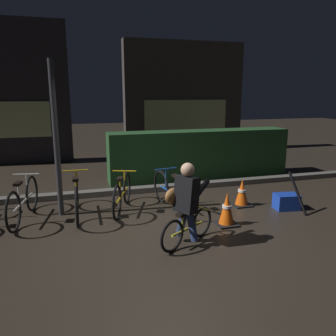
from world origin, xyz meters
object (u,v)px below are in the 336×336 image
at_px(parked_bike_center_left, 77,197).
at_px(parked_bike_center_right, 122,194).
at_px(closed_umbrella, 298,193).
at_px(street_post, 56,140).
at_px(parked_bike_right_mid, 172,192).
at_px(traffic_cone_near, 227,209).
at_px(blue_crate, 286,202).
at_px(cyclist, 185,204).
at_px(parked_bike_left_mid, 23,201).
at_px(traffic_cone_far, 242,193).

distance_m(parked_bike_center_left, parked_bike_center_right, 0.84).
bearing_deg(closed_umbrella, street_post, 42.80).
bearing_deg(parked_bike_right_mid, traffic_cone_near, -156.73).
xyz_separation_m(blue_crate, closed_umbrella, (0.04, -0.25, 0.24)).
bearing_deg(parked_bike_center_right, cyclist, -138.19).
height_order(parked_bike_center_right, parked_bike_right_mid, parked_bike_right_mid).
bearing_deg(closed_umbrella, parked_bike_center_right, 39.72).
relative_size(parked_bike_left_mid, closed_umbrella, 1.99).
xyz_separation_m(street_post, traffic_cone_near, (2.73, -1.30, -1.11)).
xyz_separation_m(parked_bike_center_right, traffic_cone_near, (1.61, -1.18, -0.06)).
height_order(parked_bike_left_mid, blue_crate, parked_bike_left_mid).
bearing_deg(parked_bike_center_right, parked_bike_right_mid, -79.84).
relative_size(cyclist, closed_umbrella, 1.47).
bearing_deg(closed_umbrella, cyclist, 73.12).
relative_size(traffic_cone_far, blue_crate, 1.23).
relative_size(parked_bike_right_mid, traffic_cone_far, 3.01).
xyz_separation_m(parked_bike_right_mid, cyclist, (-0.26, -1.53, 0.28)).
bearing_deg(traffic_cone_near, parked_bike_right_mid, 123.30).
distance_m(parked_bike_right_mid, traffic_cone_far, 1.42).
xyz_separation_m(street_post, parked_bike_left_mid, (-0.62, -0.12, -1.04)).
bearing_deg(parked_bike_right_mid, blue_crate, -116.18).
distance_m(parked_bike_center_right, closed_umbrella, 3.28).
relative_size(parked_bike_left_mid, parked_bike_right_mid, 1.03).
relative_size(parked_bike_center_right, traffic_cone_far, 2.80).
xyz_separation_m(traffic_cone_near, traffic_cone_far, (0.74, 0.83, -0.02)).
relative_size(parked_bike_right_mid, closed_umbrella, 1.92).
height_order(cyclist, closed_umbrella, cyclist).
relative_size(traffic_cone_far, cyclist, 0.44).
bearing_deg(cyclist, street_post, 102.85).
bearing_deg(traffic_cone_far, traffic_cone_near, -131.49).
relative_size(parked_bike_center_left, cyclist, 1.41).
height_order(traffic_cone_near, traffic_cone_far, traffic_cone_near).
relative_size(blue_crate, closed_umbrella, 0.52).
height_order(parked_bike_left_mid, closed_umbrella, same).
distance_m(street_post, closed_umbrella, 4.51).
bearing_deg(parked_bike_center_left, parked_bike_center_right, -85.67).
bearing_deg(blue_crate, traffic_cone_near, -164.75).
bearing_deg(street_post, parked_bike_center_right, -6.19).
bearing_deg(parked_bike_center_right, street_post, 103.63).
bearing_deg(cyclist, parked_bike_left_mid, 113.04).
distance_m(blue_crate, cyclist, 2.60).
relative_size(traffic_cone_far, closed_umbrella, 0.64).
bearing_deg(closed_umbrella, blue_crate, -22.44).
bearing_deg(cyclist, blue_crate, -11.30).
distance_m(street_post, parked_bike_right_mid, 2.33).
bearing_deg(blue_crate, parked_bike_left_mid, 170.80).
bearing_deg(street_post, parked_bike_center_left, -29.96).
xyz_separation_m(parked_bike_left_mid, parked_bike_center_right, (1.74, -0.00, -0.02)).
height_order(parked_bike_left_mid, parked_bike_center_right, parked_bike_left_mid).
relative_size(street_post, traffic_cone_near, 4.84).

